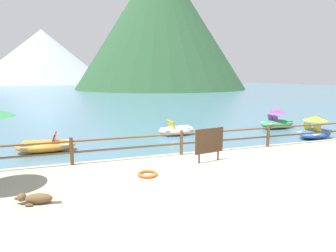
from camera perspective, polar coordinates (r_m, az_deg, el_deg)
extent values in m
plane|color=#477084|center=(48.28, -14.03, 5.78)|extent=(200.00, 200.00, 0.00)
cube|color=#A39989|center=(7.59, 13.38, -14.60)|extent=(28.00, 8.00, 0.40)
cylinder|color=brown|center=(9.88, -19.28, -4.91)|extent=(0.12, 0.12, 0.95)
cylinder|color=brown|center=(10.56, 2.79, -3.41)|extent=(0.12, 0.12, 0.95)
cylinder|color=brown|center=(12.52, 19.98, -1.87)|extent=(0.12, 0.12, 0.95)
cylinder|color=brown|center=(10.49, 2.80, -1.64)|extent=(23.80, 0.07, 0.07)
cylinder|color=brown|center=(10.57, 2.79, -3.66)|extent=(23.80, 0.07, 0.07)
cube|color=silver|center=(9.75, 8.49, -2.99)|extent=(1.09, 0.23, 0.80)
cube|color=#4C331E|center=(9.73, 8.54, -3.01)|extent=(1.17, 0.24, 0.88)
cylinder|color=#4C331E|center=(9.66, 6.43, -6.59)|extent=(0.06, 0.06, 0.35)
cylinder|color=#4C331E|center=(10.14, 10.27, -5.89)|extent=(0.06, 0.06, 0.35)
ellipsoid|color=brown|center=(7.36, -25.14, -13.38)|extent=(0.68, 0.41, 0.24)
sphere|color=brown|center=(7.49, -27.94, -12.87)|extent=(0.20, 0.20, 0.20)
ellipsoid|color=brown|center=(7.54, -28.72, -12.95)|extent=(0.14, 0.11, 0.08)
cylinder|color=brown|center=(7.22, -21.99, -14.30)|extent=(0.22, 0.09, 0.04)
ellipsoid|color=brown|center=(7.59, -25.81, -13.39)|extent=(0.21, 0.12, 0.07)
ellipsoid|color=brown|center=(7.32, -26.75, -14.34)|extent=(0.21, 0.12, 0.07)
torus|color=orange|center=(8.50, -4.22, -9.82)|extent=(0.61, 0.61, 0.09)
ellipsoid|color=orange|center=(13.68, -23.84, -3.78)|extent=(2.57, 1.41, 0.53)
cube|color=silver|center=(13.66, -23.87, -3.40)|extent=(2.01, 1.15, 0.06)
cube|color=red|center=(13.88, -22.98, -2.83)|extent=(0.41, 0.41, 0.08)
cube|color=red|center=(13.82, -22.30, -1.91)|extent=(0.22, 0.41, 0.43)
cube|color=red|center=(13.36, -23.21, -3.33)|extent=(0.41, 0.41, 0.08)
cube|color=red|center=(13.30, -22.51, -2.37)|extent=(0.22, 0.41, 0.43)
cube|color=orange|center=(13.75, -26.77, -3.27)|extent=(0.58, 0.95, 0.12)
ellipsoid|color=white|center=(16.31, 1.82, -0.89)|extent=(2.26, 1.39, 0.47)
cube|color=silver|center=(16.30, 1.82, -0.61)|extent=(1.77, 1.14, 0.06)
cube|color=yellow|center=(15.98, 1.61, -0.57)|extent=(0.41, 0.41, 0.08)
cube|color=yellow|center=(15.88, 1.01, 0.17)|extent=(0.22, 0.40, 0.43)
cube|color=yellow|center=(16.47, 0.93, -0.24)|extent=(0.41, 0.41, 0.08)
cube|color=yellow|center=(16.37, 0.35, 0.48)|extent=(0.22, 0.40, 0.43)
cube|color=white|center=(16.52, 3.80, -0.27)|extent=(0.51, 0.95, 0.12)
ellipsoid|color=green|center=(19.66, 21.57, 0.41)|extent=(2.53, 1.33, 0.56)
cube|color=silver|center=(19.65, 21.59, 0.69)|extent=(1.98, 1.09, 0.06)
cube|color=purple|center=(19.34, 21.69, 0.76)|extent=(0.42, 0.42, 0.08)
cube|color=purple|center=(19.19, 21.34, 1.37)|extent=(0.23, 0.41, 0.43)
cube|color=purple|center=(19.69, 20.74, 0.97)|extent=(0.42, 0.42, 0.08)
cube|color=purple|center=(19.54, 20.38, 1.58)|extent=(0.23, 0.41, 0.43)
cube|color=green|center=(20.11, 23.02, 0.97)|extent=(0.59, 0.87, 0.12)
cone|color=purple|center=(19.46, 21.47, 2.91)|extent=(1.20, 1.20, 0.22)
ellipsoid|color=blue|center=(17.33, 28.08, -1.40)|extent=(2.49, 1.84, 0.50)
cube|color=silver|center=(17.32, 28.10, -1.12)|extent=(1.96, 1.49, 0.06)
cube|color=yellow|center=(17.04, 28.62, -1.08)|extent=(0.49, 0.49, 0.08)
cube|color=yellow|center=(16.85, 28.40, -0.42)|extent=(0.30, 0.44, 0.43)
cube|color=yellow|center=(17.28, 27.10, -0.82)|extent=(0.49, 0.49, 0.08)
cube|color=yellow|center=(17.09, 26.86, -0.16)|extent=(0.30, 0.44, 0.43)
cube|color=blue|center=(17.85, 29.06, -0.70)|extent=(0.71, 1.01, 0.12)
cone|color=yellow|center=(17.11, 28.14, 1.37)|extent=(1.52, 1.52, 0.22)
cone|color=#2D5633|center=(83.62, -1.59, 20.48)|extent=(48.50, 48.50, 37.02)
cone|color=#2D5633|center=(86.21, -9.18, 15.08)|extent=(26.67, 26.67, 22.21)
cone|color=#A8B2C1|center=(155.57, -24.36, 12.84)|extent=(63.92, 63.92, 26.63)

